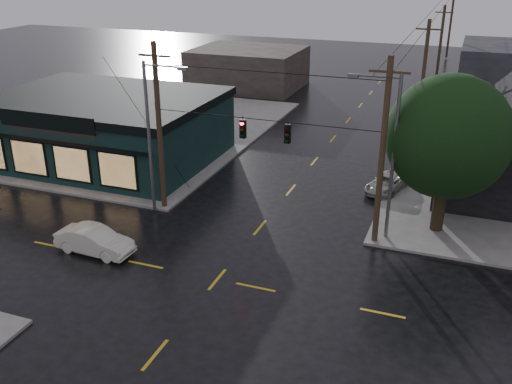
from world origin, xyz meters
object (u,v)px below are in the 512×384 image
at_px(utility_pole_ne, 374,243).
at_px(sedan_cream, 95,241).
at_px(suv_silver, 387,183).
at_px(utility_pole_nw, 165,208).
at_px(corner_tree, 448,137).

distance_m(utility_pole_ne, sedan_cream, 15.04).
xyz_separation_m(sedan_cream, suv_silver, (13.14, 13.87, -0.16)).
relative_size(utility_pole_nw, sedan_cream, 2.37).
relative_size(sedan_cream, suv_silver, 1.08).
bearing_deg(sedan_cream, corner_tree, -59.28).
height_order(utility_pole_nw, suv_silver, utility_pole_nw).
height_order(sedan_cream, suv_silver, sedan_cream).
bearing_deg(corner_tree, utility_pole_nw, -170.77).
bearing_deg(utility_pole_nw, suv_silver, 31.18).
relative_size(corner_tree, suv_silver, 2.24).
xyz_separation_m(corner_tree, utility_pole_nw, (-16.05, -2.61, -5.61)).
relative_size(utility_pole_ne, suv_silver, 2.57).
distance_m(corner_tree, utility_pole_ne, 6.90).
xyz_separation_m(utility_pole_nw, sedan_cream, (-0.64, -6.30, 0.71)).
height_order(utility_pole_nw, utility_pole_ne, same).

